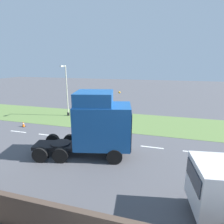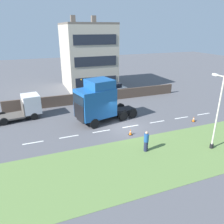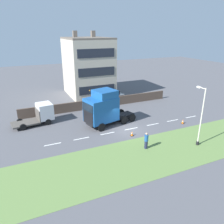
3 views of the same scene
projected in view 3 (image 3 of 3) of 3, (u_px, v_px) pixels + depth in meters
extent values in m
plane|color=#515156|center=(126.00, 130.00, 26.80)|extent=(120.00, 120.00, 0.00)
cube|color=#607F42|center=(154.00, 153.00, 21.68)|extent=(7.00, 44.00, 0.01)
cube|color=white|center=(191.00, 117.00, 30.76)|extent=(0.16, 1.80, 0.00)
cube|color=white|center=(173.00, 120.00, 29.53)|extent=(0.16, 1.80, 0.00)
cube|color=white|center=(153.00, 124.00, 28.30)|extent=(0.16, 1.80, 0.00)
cube|color=white|center=(131.00, 129.00, 27.07)|extent=(0.16, 1.80, 0.00)
cube|color=white|center=(107.00, 133.00, 25.84)|extent=(0.16, 1.80, 0.00)
cube|color=white|center=(81.00, 139.00, 24.61)|extent=(0.16, 1.80, 0.00)
cube|color=white|center=(53.00, 144.00, 23.38)|extent=(0.16, 1.80, 0.00)
cube|color=#4C3D33|center=(100.00, 103.00, 34.23)|extent=(0.25, 24.00, 1.44)
cube|color=#B7AD99|center=(88.00, 68.00, 39.97)|extent=(9.12, 7.45, 10.00)
cube|color=#1E232D|center=(97.00, 90.00, 37.10)|extent=(0.08, 6.33, 1.40)
cube|color=#1E232D|center=(97.00, 72.00, 36.05)|extent=(0.08, 6.33, 1.40)
cube|color=#1E232D|center=(96.00, 53.00, 34.99)|extent=(0.08, 6.33, 1.40)
cube|color=#665B51|center=(87.00, 38.00, 38.16)|extent=(9.12, 7.45, 0.30)
cube|color=#665B51|center=(75.00, 34.00, 37.98)|extent=(0.70, 0.70, 1.10)
cube|color=#665B51|center=(93.00, 34.00, 39.26)|extent=(0.70, 0.70, 1.10)
cube|color=black|center=(111.00, 118.00, 28.46)|extent=(2.92, 7.04, 0.24)
cube|color=#195199|center=(101.00, 109.00, 27.02)|extent=(3.35, 4.27, 2.95)
cube|color=black|center=(88.00, 118.00, 26.16)|extent=(2.14, 0.55, 1.65)
cube|color=black|center=(88.00, 108.00, 25.71)|extent=(2.27, 0.58, 0.94)
cube|color=#195199|center=(105.00, 94.00, 26.67)|extent=(2.93, 2.95, 0.90)
sphere|color=orange|center=(90.00, 91.00, 26.05)|extent=(0.14, 0.14, 0.14)
cylinder|color=black|center=(120.00, 115.00, 29.28)|extent=(1.69, 1.69, 0.12)
cylinder|color=black|center=(101.00, 127.00, 26.27)|extent=(0.54, 1.09, 1.04)
cylinder|color=black|center=(91.00, 121.00, 28.03)|extent=(0.54, 1.09, 1.04)
cylinder|color=black|center=(124.00, 120.00, 28.31)|extent=(0.54, 1.09, 1.04)
cylinder|color=black|center=(113.00, 115.00, 30.08)|extent=(0.54, 1.09, 1.04)
cylinder|color=black|center=(132.00, 118.00, 29.09)|extent=(0.54, 1.09, 1.04)
cylinder|color=black|center=(121.00, 113.00, 30.86)|extent=(0.54, 1.09, 1.04)
cube|color=silver|center=(45.00, 111.00, 28.44)|extent=(2.42, 2.07, 2.03)
cube|color=black|center=(51.00, 107.00, 28.75)|extent=(1.92, 0.30, 0.73)
cube|color=#4C4742|center=(26.00, 123.00, 27.55)|extent=(2.63, 3.59, 0.18)
cube|color=#4C4742|center=(38.00, 115.00, 28.07)|extent=(2.19, 0.40, 1.42)
cylinder|color=black|center=(44.00, 117.00, 29.66)|extent=(0.35, 0.83, 0.80)
cylinder|color=black|center=(48.00, 122.00, 28.05)|extent=(0.35, 0.83, 0.80)
cylinder|color=black|center=(20.00, 122.00, 28.14)|extent=(0.35, 0.83, 0.80)
cylinder|color=black|center=(23.00, 127.00, 26.53)|extent=(0.35, 0.83, 0.80)
cube|color=#9EA3A8|center=(111.00, 98.00, 36.76)|extent=(2.49, 4.49, 1.01)
cube|color=black|center=(112.00, 93.00, 36.52)|extent=(1.91, 2.56, 0.67)
cylinder|color=black|center=(107.00, 103.00, 35.53)|extent=(0.30, 0.66, 0.64)
cylinder|color=black|center=(101.00, 100.00, 36.88)|extent=(0.30, 0.66, 0.64)
cylinder|color=black|center=(121.00, 100.00, 36.96)|extent=(0.30, 0.66, 0.64)
cylinder|color=black|center=(115.00, 98.00, 38.31)|extent=(0.30, 0.66, 0.64)
cylinder|color=black|center=(197.00, 143.00, 23.22)|extent=(0.30, 0.30, 0.40)
cylinder|color=beige|center=(201.00, 118.00, 22.19)|extent=(0.13, 0.13, 6.21)
cylinder|color=beige|center=(202.00, 88.00, 21.52)|extent=(0.90, 0.09, 0.09)
cube|color=silver|center=(199.00, 87.00, 21.90)|extent=(0.44, 0.20, 0.16)
cylinder|color=#1E233D|center=(146.00, 145.00, 22.42)|extent=(0.34, 0.34, 0.87)
cylinder|color=#1E4C8C|center=(146.00, 138.00, 22.15)|extent=(0.39, 0.39, 0.69)
sphere|color=tan|center=(147.00, 134.00, 21.98)|extent=(0.24, 0.24, 0.24)
cube|color=black|center=(132.00, 136.00, 25.27)|extent=(0.36, 0.36, 0.03)
cone|color=orange|center=(132.00, 133.00, 25.17)|extent=(0.28, 0.28, 0.55)
cylinder|color=white|center=(132.00, 133.00, 25.16)|extent=(0.17, 0.17, 0.07)
cube|color=black|center=(183.00, 123.00, 28.57)|extent=(0.36, 0.36, 0.03)
cone|color=orange|center=(183.00, 121.00, 28.47)|extent=(0.28, 0.28, 0.55)
cylinder|color=white|center=(183.00, 121.00, 28.46)|extent=(0.17, 0.17, 0.07)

